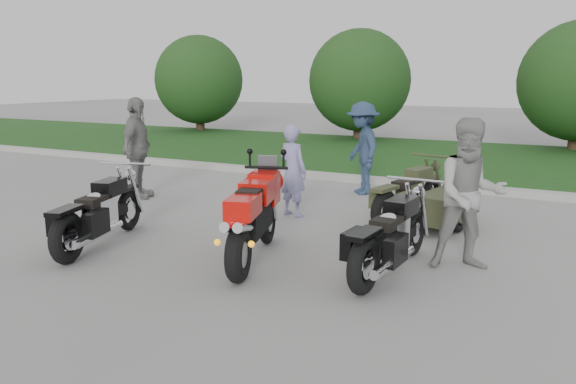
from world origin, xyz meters
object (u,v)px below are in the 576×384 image
at_px(sportbike_red, 253,215).
at_px(cruiser_left, 97,216).
at_px(person_grey, 470,195).
at_px(cruiser_right, 389,239).
at_px(person_back, 137,148).
at_px(person_stripe, 293,171).
at_px(person_denim, 362,148).
at_px(cruiser_sidecar, 429,202).

distance_m(sportbike_red, cruiser_left, 2.29).
distance_m(sportbike_red, person_grey, 2.67).
xyz_separation_m(cruiser_right, person_back, (-5.66, 2.00, 0.53)).
distance_m(cruiser_right, person_back, 6.03).
xyz_separation_m(cruiser_right, person_grey, (0.78, 0.69, 0.48)).
height_order(person_stripe, person_denim, person_denim).
height_order(cruiser_right, person_stripe, person_stripe).
xyz_separation_m(cruiser_left, person_denim, (1.98, 5.14, 0.47)).
distance_m(cruiser_right, cruiser_sidecar, 2.44).
relative_size(person_stripe, person_grey, 0.84).
height_order(sportbike_red, cruiser_right, sportbike_red).
height_order(sportbike_red, person_stripe, person_stripe).
bearing_deg(sportbike_red, cruiser_right, -6.34).
bearing_deg(person_denim, person_grey, -1.76).
xyz_separation_m(sportbike_red, cruiser_sidecar, (1.56, 2.76, -0.22)).
bearing_deg(person_denim, sportbike_red, -34.95).
relative_size(cruiser_sidecar, person_grey, 1.17).
bearing_deg(person_denim, cruiser_right, -14.24).
relative_size(cruiser_right, person_grey, 1.22).
distance_m(sportbike_red, person_stripe, 2.51).
bearing_deg(person_back, cruiser_left, -168.24).
bearing_deg(person_grey, cruiser_sidecar, 91.96).
xyz_separation_m(cruiser_right, person_denim, (-1.94, 4.38, 0.48)).
distance_m(person_grey, person_denim, 4.58).
height_order(person_denim, person_back, person_back).
bearing_deg(cruiser_left, sportbike_red, -4.44).
height_order(cruiser_right, person_denim, person_denim).
relative_size(cruiser_sidecar, person_stripe, 1.40).
bearing_deg(sportbike_red, person_denim, 76.08).
height_order(person_stripe, person_back, person_back).
bearing_deg(person_grey, cruiser_right, -163.51).
bearing_deg(cruiser_sidecar, person_denim, 146.22).
bearing_deg(person_denim, person_back, -95.49).
bearing_deg(cruiser_right, sportbike_red, -164.87).
relative_size(person_stripe, person_denim, 0.84).
distance_m(cruiser_right, person_grey, 1.15).
bearing_deg(person_stripe, cruiser_left, 78.34).
relative_size(cruiser_left, person_stripe, 1.44).
bearing_deg(cruiser_right, person_denim, 118.25).
distance_m(cruiser_left, person_stripe, 3.28).
height_order(person_grey, person_back, person_back).
relative_size(sportbike_red, cruiser_right, 0.96).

